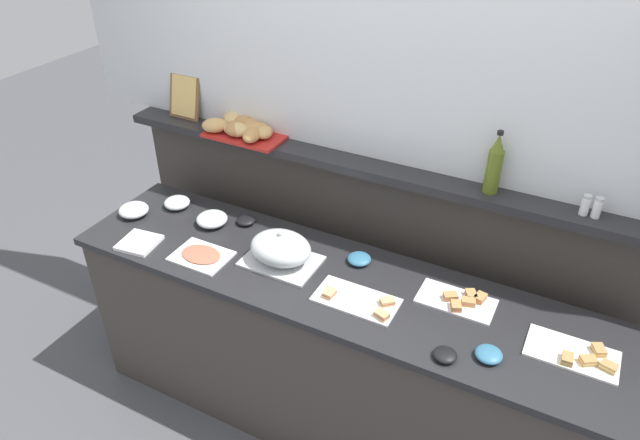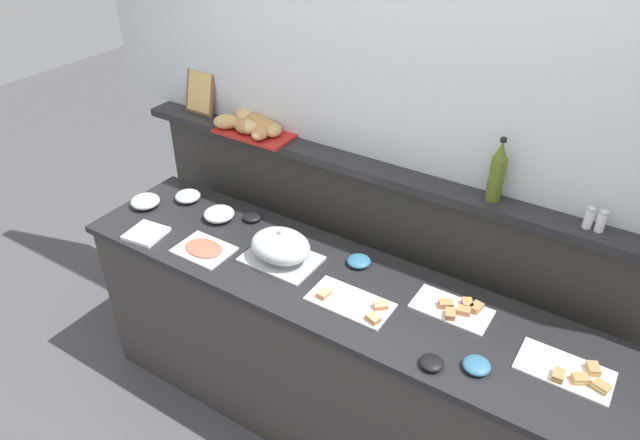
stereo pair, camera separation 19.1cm
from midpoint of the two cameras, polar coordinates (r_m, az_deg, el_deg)
ground_plane at (r=3.58m, az=7.96°, el=-12.50°), size 12.00×12.00×0.00m
buffet_counter at (r=2.86m, az=3.28°, el=-13.36°), size 2.54×0.61×0.94m
back_ledge_unit at (r=3.04m, az=7.97°, el=-4.83°), size 2.78×0.22×1.31m
upper_wall_panel at (r=2.49m, az=10.59°, el=19.06°), size 3.38×0.08×1.29m
sandwich_platter_side at (r=2.47m, az=15.27°, el=-8.47°), size 0.32×0.17×0.04m
sandwich_platter_rear at (r=2.43m, az=5.42°, el=-8.15°), size 0.35×0.18×0.04m
sandwich_platter_front at (r=2.37m, az=25.50°, el=-13.41°), size 0.33×0.18×0.04m
cold_cuts_platter at (r=2.74m, az=-9.39°, el=-2.89°), size 0.26×0.20×0.02m
serving_cloche at (r=2.61m, az=-1.85°, el=-2.79°), size 0.34×0.24×0.17m
glass_bowl_large at (r=3.13m, az=-15.11°, el=1.70°), size 0.15×0.15×0.06m
glass_bowl_medium at (r=3.13m, az=-11.16°, el=2.23°), size 0.13×0.13×0.05m
glass_bowl_small at (r=2.95m, az=-8.06°, el=0.50°), size 0.15×0.15×0.06m
condiment_bowl_cream at (r=2.23m, az=13.39°, el=-13.55°), size 0.09×0.09×0.03m
condiment_bowl_teal at (r=2.63m, az=5.91°, el=-4.09°), size 0.11×0.11×0.04m
condiment_bowl_dark at (r=2.93m, az=-4.83°, el=0.25°), size 0.09×0.09×0.03m
condiment_bowl_red at (r=2.26m, az=17.54°, el=-13.52°), size 0.10×0.10×0.04m
napkin_stack at (r=2.91m, az=-14.92°, el=-1.34°), size 0.19×0.19×0.02m
olive_oil_bottle at (r=2.45m, az=19.16°, el=4.35°), size 0.06×0.06×0.28m
salt_shaker at (r=2.45m, az=26.94°, el=0.13°), size 0.03×0.03×0.09m
pepper_shaker at (r=2.45m, az=27.92°, el=-0.17°), size 0.03×0.03×0.09m
bread_basket at (r=2.94m, az=-4.77°, el=9.19°), size 0.43×0.28×0.08m
framed_picture at (r=3.18m, az=-9.99°, el=12.25°), size 0.18×0.07×0.23m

